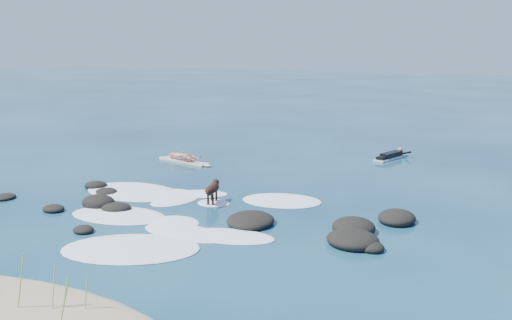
% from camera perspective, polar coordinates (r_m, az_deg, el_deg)
% --- Properties ---
extents(ground, '(160.00, 160.00, 0.00)m').
position_cam_1_polar(ground, '(18.39, -8.19, -4.88)').
color(ground, '#0A2642').
rests_on(ground, ground).
extents(reef_rocks, '(13.77, 6.31, 0.52)m').
position_cam_1_polar(reef_rocks, '(16.85, -1.37, -5.95)').
color(reef_rocks, black).
rests_on(reef_rocks, ground).
extents(breaking_foam, '(8.72, 8.33, 0.12)m').
position_cam_1_polar(breaking_foam, '(18.16, -8.78, -5.08)').
color(breaking_foam, white).
rests_on(breaking_foam, ground).
extents(standing_surfer_rig, '(3.05, 1.25, 1.77)m').
position_cam_1_polar(standing_surfer_rig, '(25.05, -7.24, 1.31)').
color(standing_surfer_rig, beige).
rests_on(standing_surfer_rig, ground).
extents(paddling_surfer_rig, '(1.50, 2.35, 0.42)m').
position_cam_1_polar(paddling_surfer_rig, '(26.49, 13.40, 0.43)').
color(paddling_surfer_rig, silver).
rests_on(paddling_surfer_rig, ground).
extents(dog, '(0.43, 1.22, 0.77)m').
position_cam_1_polar(dog, '(18.69, -4.36, -2.88)').
color(dog, black).
rests_on(dog, ground).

